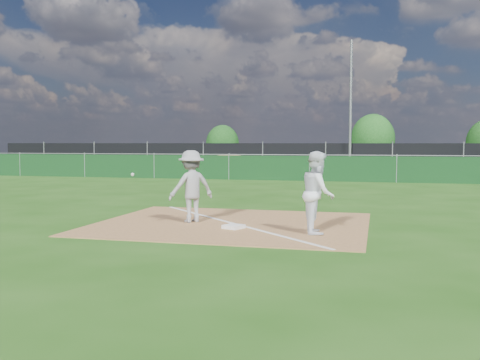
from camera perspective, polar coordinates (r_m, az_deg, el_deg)
name	(u,v)px	position (r m, az deg, el deg)	size (l,w,h in m)	color
ground	(293,190)	(20.83, 5.70, -1.06)	(90.00, 90.00, 0.00)	#1D4B10
infield_dirt	(232,224)	(12.07, -0.89, -4.68)	(6.00, 5.00, 0.02)	olive
foul_line	(232,223)	(12.07, -0.89, -4.61)	(0.08, 7.00, 0.01)	white
green_fence	(309,169)	(25.73, 7.42, 1.22)	(44.00, 0.05, 1.20)	#0D3314
dirt_mound	(229,165)	(30.16, -1.22, 1.63)	(3.38, 2.60, 1.17)	olive
black_fence	(326,158)	(33.66, 9.11, 2.37)	(46.00, 0.04, 1.80)	black
parking_lot	(332,168)	(38.68, 9.80, 1.24)	(46.00, 9.00, 0.01)	black
light_pole	(351,107)	(33.31, 11.72, 7.65)	(0.16, 0.16, 8.00)	slate
first_base	(234,227)	(11.34, -0.69, -4.99)	(0.37, 0.37, 0.08)	white
play_at_first	(191,186)	(12.22, -5.22, -0.68)	(2.13, 1.16, 1.64)	#A5A4A7
runner	(318,193)	(10.83, 8.30, -1.33)	(0.81, 0.63, 1.66)	white
car_left	(273,158)	(39.29, 3.54, 2.36)	(1.66, 4.13, 1.41)	#AAACB2
car_mid	(288,158)	(37.74, 5.11, 2.38)	(1.61, 4.63, 1.53)	black
car_right	(423,159)	(38.21, 18.98, 2.15)	(2.06, 5.07, 1.47)	black
tree_left	(222,144)	(45.82, -1.88, 3.86)	(2.82, 2.82, 3.34)	#382316
tree_mid	(373,139)	(44.63, 13.97, 4.27)	(3.50, 3.50, 4.15)	#382316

